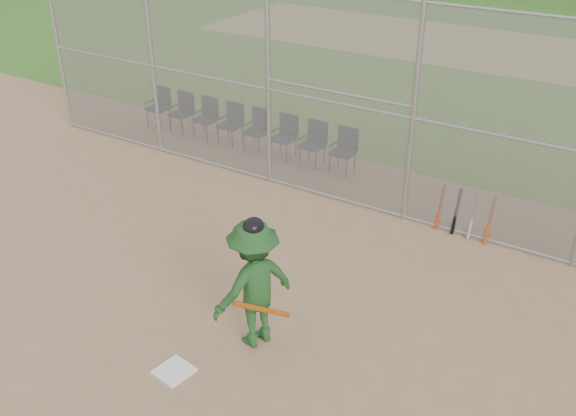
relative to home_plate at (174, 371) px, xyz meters
The scene contains 15 objects.
ground 0.41m from the home_plate, 95.01° to the left, with size 100.00×100.00×0.00m, color tan.
grass_strip 18.41m from the home_plate, 90.11° to the left, with size 100.00×100.00×0.00m, color #376E21.
dirt_patch_far 18.41m from the home_plate, 90.11° to the left, with size 24.00×24.00×0.00m, color tan.
backstop_fence 5.79m from the home_plate, 90.38° to the left, with size 16.09×0.09×4.00m.
home_plate is the anchor object (origin of this frame).
batter_at_plate 1.55m from the home_plate, 63.49° to the left, with size 1.20×1.43×1.98m.
spare_bats 5.85m from the home_plate, 69.16° to the left, with size 0.96×0.34×0.84m.
chair_0 9.04m from the home_plate, 133.00° to the left, with size 0.54×0.52×0.96m, color black, non-canonical shape.
chair_1 8.56m from the home_plate, 129.35° to the left, with size 0.54×0.52×0.96m, color black, non-canonical shape.
chair_2 8.11m from the home_plate, 125.29° to the left, with size 0.54×0.52×0.96m, color black, non-canonical shape.
chair_3 7.70m from the home_plate, 120.77° to the left, with size 0.54×0.52×0.96m, color black, non-canonical shape.
chair_4 7.35m from the home_plate, 115.78° to the left, with size 0.54×0.52×0.96m, color black, non-canonical shape.
chair_5 7.06m from the home_plate, 110.33° to the left, with size 0.54×0.52×0.96m, color black, non-canonical shape.
chair_6 6.84m from the home_plate, 104.48° to the left, with size 0.54×0.52×0.96m, color black, non-canonical shape.
chair_7 6.69m from the home_plate, 98.30° to the left, with size 0.54×0.52×0.96m, color black, non-canonical shape.
Camera 1 is at (4.68, -5.04, 5.95)m, focal length 40.00 mm.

